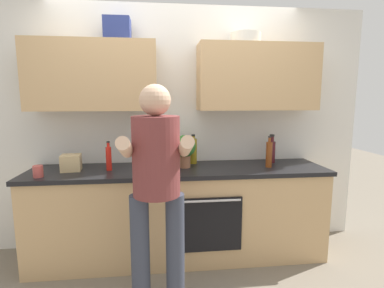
% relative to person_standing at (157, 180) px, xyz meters
% --- Properties ---
extents(ground_plane, '(12.00, 12.00, 0.00)m').
position_rel_person_standing_xyz_m(ground_plane, '(0.21, 0.70, -0.98)').
color(ground_plane, '#756B5B').
extents(back_wall_unit, '(4.00, 0.38, 2.50)m').
position_rel_person_standing_xyz_m(back_wall_unit, '(0.21, 0.97, 0.51)').
color(back_wall_unit, silver).
rests_on(back_wall_unit, ground).
extents(counter, '(2.84, 0.67, 0.90)m').
position_rel_person_standing_xyz_m(counter, '(0.21, 0.70, -0.53)').
color(counter, tan).
rests_on(counter, ground).
extents(person_standing, '(0.49, 0.45, 1.66)m').
position_rel_person_standing_xyz_m(person_standing, '(0.00, 0.00, 0.00)').
color(person_standing, '#383D4C').
rests_on(person_standing, ground).
extents(bottle_hotsauce, '(0.05, 0.05, 0.27)m').
position_rel_person_standing_xyz_m(bottle_hotsauce, '(-0.45, 0.70, 0.03)').
color(bottle_hotsauce, red).
rests_on(bottle_hotsauce, counter).
extents(bottle_wine, '(0.08, 0.08, 0.30)m').
position_rel_person_standing_xyz_m(bottle_wine, '(1.19, 0.86, 0.04)').
color(bottle_wine, '#471419').
rests_on(bottle_wine, counter).
extents(bottle_syrup, '(0.06, 0.06, 0.30)m').
position_rel_person_standing_xyz_m(bottle_syrup, '(0.17, 0.60, 0.04)').
color(bottle_syrup, '#8C4C14').
rests_on(bottle_syrup, counter).
extents(bottle_vinegar, '(0.06, 0.06, 0.31)m').
position_rel_person_standing_xyz_m(bottle_vinegar, '(1.09, 0.66, 0.05)').
color(bottle_vinegar, brown).
rests_on(bottle_vinegar, counter).
extents(bottle_oil, '(0.08, 0.08, 0.30)m').
position_rel_person_standing_xyz_m(bottle_oil, '(0.37, 0.90, 0.05)').
color(bottle_oil, olive).
rests_on(bottle_oil, counter).
extents(cup_ceramic, '(0.08, 0.08, 0.10)m').
position_rel_person_standing_xyz_m(cup_ceramic, '(-1.01, 0.51, -0.03)').
color(cup_ceramic, '#BF4C47').
rests_on(cup_ceramic, counter).
extents(mixing_bowl, '(0.21, 0.21, 0.07)m').
position_rel_person_standing_xyz_m(mixing_bowl, '(-0.06, 0.79, -0.05)').
color(mixing_bowl, silver).
rests_on(mixing_bowl, counter).
extents(potted_herb, '(0.22, 0.22, 0.32)m').
position_rel_person_standing_xyz_m(potted_herb, '(0.27, 0.74, 0.11)').
color(potted_herb, '#9E6647').
rests_on(potted_herb, counter).
extents(grocery_bag_bread, '(0.19, 0.18, 0.15)m').
position_rel_person_standing_xyz_m(grocery_bag_bread, '(-0.79, 0.72, -0.01)').
color(grocery_bag_bread, tan).
rests_on(grocery_bag_bread, counter).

